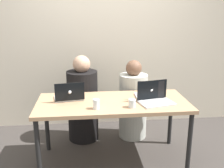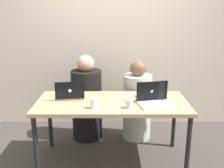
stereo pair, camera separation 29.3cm
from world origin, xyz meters
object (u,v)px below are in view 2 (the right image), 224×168
at_px(person_on_left, 87,102).
at_px(water_glass_left, 93,104).
at_px(water_glass_right, 129,105).
at_px(laptop_front_right, 154,100).
at_px(laptop_back_left, 70,94).
at_px(laptop_back_right, 150,95).
at_px(person_on_right, 137,104).

relative_size(person_on_left, water_glass_left, 11.23).
height_order(water_glass_left, water_glass_right, water_glass_left).
height_order(laptop_front_right, water_glass_left, laptop_front_right).
distance_m(laptop_back_left, water_glass_left, 0.42).
xyz_separation_m(laptop_back_left, laptop_back_right, (0.92, -0.02, 0.00)).
bearing_deg(person_on_left, laptop_back_right, 150.80).
height_order(person_on_right, water_glass_right, person_on_right).
xyz_separation_m(laptop_back_left, water_glass_left, (0.29, -0.31, -0.00)).
relative_size(person_on_right, water_glass_right, 12.18).
bearing_deg(laptop_back_left, water_glass_right, 146.26).
bearing_deg(water_glass_left, laptop_front_right, 10.50).
relative_size(person_on_left, person_on_right, 1.07).
relative_size(person_on_left, laptop_back_right, 3.75).
bearing_deg(water_glass_right, laptop_back_left, 155.28).
xyz_separation_m(person_on_left, laptop_back_left, (-0.14, -0.49, 0.27)).
bearing_deg(water_glass_left, laptop_back_right, 24.88).
distance_m(laptop_back_left, water_glass_right, 0.73).
bearing_deg(person_on_right, laptop_back_left, 45.48).
bearing_deg(water_glass_left, person_on_left, 100.61).
bearing_deg(person_on_left, water_glass_right, 127.33).
xyz_separation_m(laptop_back_right, laptop_front_right, (0.03, -0.17, 0.00)).
bearing_deg(person_on_right, laptop_back_right, 115.27).
height_order(person_on_left, laptop_back_left, person_on_left).
xyz_separation_m(laptop_back_left, laptop_front_right, (0.94, -0.19, 0.00)).
bearing_deg(laptop_back_left, laptop_back_right, 169.80).
height_order(person_on_right, laptop_front_right, person_on_right).
bearing_deg(water_glass_right, laptop_front_right, 22.97).
distance_m(person_on_right, laptop_front_right, 0.75).
height_order(laptop_back_left, laptop_front_right, laptop_front_right).
relative_size(water_glass_left, water_glass_right, 1.16).
height_order(person_on_right, laptop_back_right, person_on_right).
height_order(laptop_back_left, water_glass_left, laptop_back_left).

